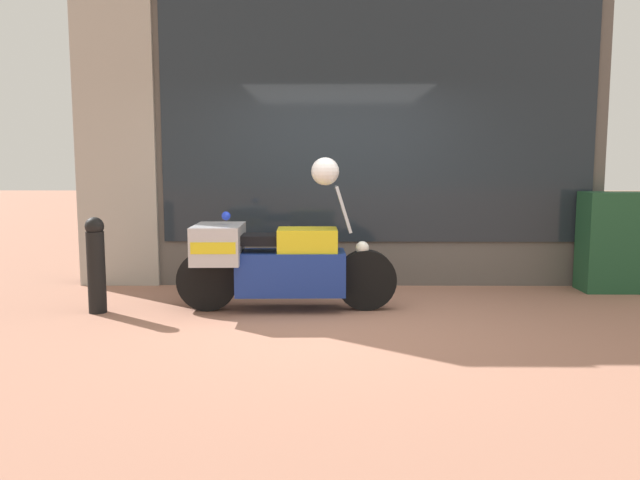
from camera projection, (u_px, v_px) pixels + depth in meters
ground_plane at (343, 322)px, 5.92m from camera, size 60.00×60.00×0.00m
shop_building at (304, 116)px, 7.66m from camera, size 6.40×0.55×4.15m
window_display at (372, 247)px, 7.88m from camera, size 4.98×0.30×1.87m
paramedic_motorcycle at (272, 260)px, 6.35m from camera, size 2.25×0.76×1.28m
utility_cabinet at (619, 242)px, 7.31m from camera, size 0.86×0.44×1.17m
white_helmet at (325, 171)px, 6.25m from camera, size 0.28×0.28×0.28m
street_bollard at (96, 263)px, 6.24m from camera, size 0.19×0.19×0.97m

